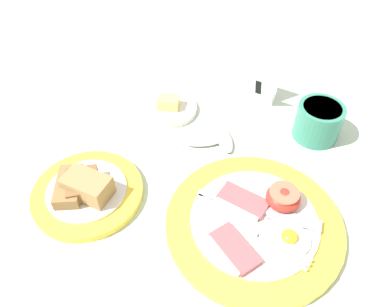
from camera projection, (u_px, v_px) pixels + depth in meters
The scene contains 8 objects.
ground_plane at pixel (212, 204), 0.58m from camera, with size 3.00×3.00×0.00m, color #B7CCB7.
breakfast_plate at pixel (256, 222), 0.55m from camera, with size 0.26×0.26×0.04m.
bread_plate at pixel (86, 190), 0.58m from camera, with size 0.17×0.17×0.05m.
sugar_cup at pixel (318, 121), 0.66m from camera, with size 0.08×0.08×0.07m.
butter_dish at pixel (169, 108), 0.73m from camera, with size 0.11×0.11×0.03m.
number_card at pixel (261, 85), 0.73m from camera, with size 0.07×0.05×0.07m.
teaspoon_by_saucer at pixel (221, 130), 0.69m from camera, with size 0.11×0.18×0.01m.
teaspoon_near_cup at pixel (190, 143), 0.67m from camera, with size 0.18×0.11×0.01m.
Camera 1 is at (0.09, -0.34, 0.47)m, focal length 35.00 mm.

